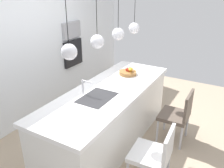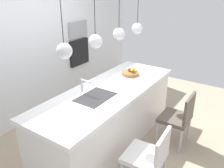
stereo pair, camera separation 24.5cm
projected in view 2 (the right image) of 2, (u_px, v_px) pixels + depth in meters
name	position (u px, v px, depth m)	size (l,w,h in m)	color
floor	(109.00, 140.00, 3.91)	(6.60, 6.60, 0.00)	tan
back_wall	(33.00, 50.00, 4.24)	(6.00, 0.10, 2.60)	white
kitchen_island	(108.00, 116.00, 3.72)	(2.70, 0.95, 0.93)	white
sink_basin	(95.00, 97.00, 3.30)	(0.56, 0.40, 0.02)	#2D2D30
faucet	(83.00, 84.00, 3.35)	(0.02, 0.17, 0.22)	silver
fruit_bowl	(131.00, 72.00, 4.07)	(0.30, 0.30, 0.14)	#9E6B38
microwave	(78.00, 29.00, 4.99)	(0.54, 0.08, 0.34)	#9E9EA3
oven	(79.00, 52.00, 5.19)	(0.56, 0.08, 0.56)	black
chair_near	(149.00, 155.00, 2.86)	(0.50, 0.50, 0.83)	silver
chair_middle	(179.00, 116.00, 3.65)	(0.48, 0.45, 0.88)	brown
pendant_light_left	(64.00, 51.00, 2.59)	(0.18, 0.18, 0.78)	silver
pendant_light_center_left	(95.00, 41.00, 3.01)	(0.18, 0.18, 0.78)	silver
pendant_light_center_right	(119.00, 34.00, 3.44)	(0.18, 0.18, 0.78)	silver
pendant_light_right	(137.00, 28.00, 3.87)	(0.18, 0.18, 0.78)	silver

